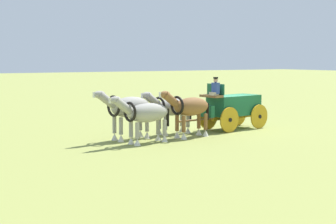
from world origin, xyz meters
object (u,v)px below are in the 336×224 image
(draft_horse_lead_near, at_px, (145,114))
(draft_horse_rear_off, at_px, (171,108))
(show_wagon, at_px, (232,106))
(draft_horse_lead_off, at_px, (128,109))
(draft_horse_rear_near, at_px, (189,108))

(draft_horse_lead_near, bearing_deg, draft_horse_rear_off, -145.06)
(show_wagon, distance_m, draft_horse_lead_off, 6.26)
(draft_horse_rear_off, bearing_deg, draft_horse_lead_near, 34.94)
(draft_horse_lead_near, bearing_deg, draft_horse_lead_off, -82.56)
(draft_horse_lead_near, height_order, draft_horse_lead_off, draft_horse_lead_off)
(draft_horse_rear_off, xyz_separation_m, draft_horse_lead_near, (2.39, 1.67, -0.00))
(show_wagon, relative_size, draft_horse_rear_near, 1.93)
(draft_horse_rear_off, bearing_deg, show_wagon, 178.21)
(draft_horse_rear_near, distance_m, draft_horse_lead_off, 2.89)
(draft_horse_rear_near, height_order, draft_horse_lead_near, draft_horse_rear_near)
(draft_horse_rear_off, distance_m, draft_horse_lead_off, 2.59)
(draft_horse_lead_off, bearing_deg, draft_horse_rear_near, 161.70)
(draft_horse_rear_near, relative_size, draft_horse_lead_near, 0.95)
(draft_horse_rear_off, distance_m, draft_horse_lead_near, 2.91)
(show_wagon, xyz_separation_m, draft_horse_rear_off, (3.70, -0.12, 0.09))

